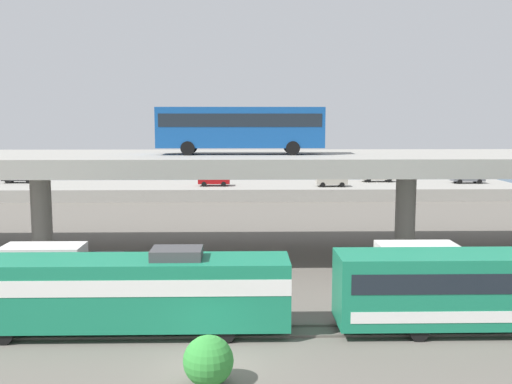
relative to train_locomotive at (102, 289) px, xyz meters
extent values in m
plane|color=#605B54|center=(5.36, -4.00, -2.19)|extent=(260.00, 260.00, 0.00)
cube|color=#59544C|center=(5.36, -0.73, -2.13)|extent=(110.00, 0.12, 0.12)
cube|color=#59544C|center=(5.36, 0.73, -2.13)|extent=(110.00, 0.12, 0.12)
cube|color=#197A56|center=(0.82, 0.00, -0.11)|extent=(16.27, 3.00, 3.20)
cube|color=white|center=(0.82, 0.00, 0.47)|extent=(16.27, 3.04, 0.77)
cube|color=#3F3F42|center=(3.59, 0.00, 1.74)|extent=(2.40, 1.80, 0.50)
cylinder|color=black|center=(-4.27, -1.35, -1.71)|extent=(0.96, 0.18, 0.96)
cylinder|color=black|center=(-4.27, 1.35, -1.71)|extent=(0.96, 0.18, 0.96)
cylinder|color=black|center=(5.90, -1.35, -1.71)|extent=(0.96, 0.18, 0.96)
cylinder|color=black|center=(5.90, 1.35, -1.71)|extent=(0.96, 0.18, 0.96)
cylinder|color=black|center=(14.92, -1.35, -1.73)|extent=(0.92, 0.18, 0.92)
cylinder|color=black|center=(14.92, 1.35, -1.73)|extent=(0.92, 0.18, 0.92)
cube|color=gray|center=(5.36, 16.00, 4.90)|extent=(96.00, 12.76, 1.27)
cylinder|color=gray|center=(-8.24, 16.00, 1.04)|extent=(1.50, 1.50, 6.46)
cylinder|color=gray|center=(18.96, 16.00, 1.04)|extent=(1.50, 1.50, 6.46)
cube|color=#14478C|center=(6.56, 15.37, 7.49)|extent=(12.00, 2.55, 2.90)
cube|color=black|center=(6.56, 15.37, 8.01)|extent=(11.52, 2.59, 0.93)
cube|color=black|center=(0.61, 15.37, 7.84)|extent=(0.08, 2.30, 1.74)
cylinder|color=black|center=(2.84, 14.16, 6.04)|extent=(1.00, 0.26, 1.00)
cylinder|color=black|center=(2.84, 16.58, 6.04)|extent=(1.00, 0.26, 1.00)
cylinder|color=black|center=(10.28, 14.16, 6.04)|extent=(1.00, 0.26, 1.00)
cylinder|color=black|center=(10.28, 16.58, 6.04)|extent=(1.00, 0.26, 1.00)
cube|color=black|center=(-1.33, 6.07, -0.75)|extent=(2.00, 2.30, 2.00)
cube|color=silver|center=(-4.83, 6.07, -0.45)|extent=(4.60, 2.30, 2.60)
cylinder|color=black|center=(-1.62, 7.16, -1.75)|extent=(0.88, 0.28, 0.88)
cylinder|color=black|center=(-1.62, 4.98, -1.75)|extent=(0.88, 0.28, 0.88)
cylinder|color=black|center=(-5.84, 7.16, -1.75)|extent=(0.88, 0.28, 0.88)
cylinder|color=black|center=(-5.84, 4.98, -1.75)|extent=(0.88, 0.28, 0.88)
cube|color=black|center=(20.43, 6.07, -0.75)|extent=(2.00, 2.30, 2.00)
cube|color=silver|center=(16.93, 6.07, -0.45)|extent=(4.60, 2.30, 2.60)
cylinder|color=black|center=(20.14, 7.16, -1.75)|extent=(0.88, 0.28, 0.88)
cylinder|color=black|center=(20.14, 4.98, -1.75)|extent=(0.88, 0.28, 0.88)
cylinder|color=black|center=(15.92, 7.16, -1.75)|extent=(0.88, 0.28, 0.88)
cylinder|color=black|center=(15.92, 4.98, -1.75)|extent=(0.88, 0.28, 0.88)
cube|color=gray|center=(5.36, 51.00, -1.41)|extent=(76.56, 12.13, 1.56)
cube|color=#9E998C|center=(18.22, 48.36, 0.04)|extent=(4.00, 1.88, 0.70)
cube|color=#1E232B|center=(18.42, 48.36, 0.63)|extent=(1.76, 1.65, 0.48)
cylinder|color=black|center=(16.98, 47.47, -0.31)|extent=(0.64, 0.20, 0.64)
cylinder|color=black|center=(16.98, 49.26, -0.31)|extent=(0.64, 0.20, 0.64)
cylinder|color=black|center=(19.46, 47.47, -0.31)|extent=(0.64, 0.20, 0.64)
cylinder|color=black|center=(19.46, 49.26, -0.31)|extent=(0.64, 0.20, 0.64)
cube|color=black|center=(-23.97, 53.70, 0.04)|extent=(4.63, 1.73, 0.70)
cube|color=#1E232B|center=(-23.73, 53.70, 0.63)|extent=(2.04, 1.52, 0.48)
cylinder|color=black|center=(-25.40, 52.88, -0.31)|extent=(0.64, 0.20, 0.64)
cylinder|color=black|center=(-25.40, 54.52, -0.31)|extent=(0.64, 0.20, 0.64)
cylinder|color=black|center=(-22.53, 52.88, -0.31)|extent=(0.64, 0.20, 0.64)
cylinder|color=black|center=(-22.53, 54.52, -0.31)|extent=(0.64, 0.20, 0.64)
cube|color=#9E998C|center=(25.56, 54.01, 0.04)|extent=(4.67, 1.77, 0.70)
cube|color=#1E232B|center=(25.79, 54.01, 0.63)|extent=(2.05, 1.56, 0.48)
cylinder|color=black|center=(24.11, 53.17, -0.31)|extent=(0.64, 0.20, 0.64)
cylinder|color=black|center=(24.11, 54.85, -0.31)|extent=(0.64, 0.20, 0.64)
cylinder|color=black|center=(27.01, 53.17, -0.31)|extent=(0.64, 0.20, 0.64)
cylinder|color=black|center=(27.01, 54.85, -0.31)|extent=(0.64, 0.20, 0.64)
cube|color=#515459|center=(37.43, 51.89, 0.04)|extent=(4.35, 1.73, 0.70)
cube|color=#1E232B|center=(37.64, 51.89, 0.63)|extent=(1.92, 1.52, 0.48)
cylinder|color=black|center=(36.08, 51.07, -0.31)|extent=(0.64, 0.20, 0.64)
cylinder|color=black|center=(36.08, 52.71, -0.31)|extent=(0.64, 0.20, 0.64)
cylinder|color=black|center=(38.78, 51.07, -0.31)|extent=(0.64, 0.20, 0.64)
cylinder|color=black|center=(38.78, 52.71, -0.31)|extent=(0.64, 0.20, 0.64)
cube|color=maroon|center=(2.92, 49.39, 0.04)|extent=(4.11, 1.90, 0.70)
cube|color=#1E232B|center=(3.12, 49.39, 0.63)|extent=(1.81, 1.67, 0.48)
cylinder|color=black|center=(1.65, 48.49, -0.31)|extent=(0.64, 0.20, 0.64)
cylinder|color=black|center=(1.65, 50.30, -0.31)|extent=(0.64, 0.20, 0.64)
cylinder|color=black|center=(4.19, 48.49, -0.31)|extent=(0.64, 0.20, 0.64)
cylinder|color=black|center=(4.19, 50.30, -0.31)|extent=(0.64, 0.20, 0.64)
cube|color=#2D5170|center=(5.36, 74.00, -2.19)|extent=(140.00, 36.00, 0.01)
sphere|color=#328B36|center=(5.39, -5.65, -1.20)|extent=(1.97, 1.97, 1.97)
camera|label=1|loc=(6.77, -27.48, 8.09)|focal=41.31mm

